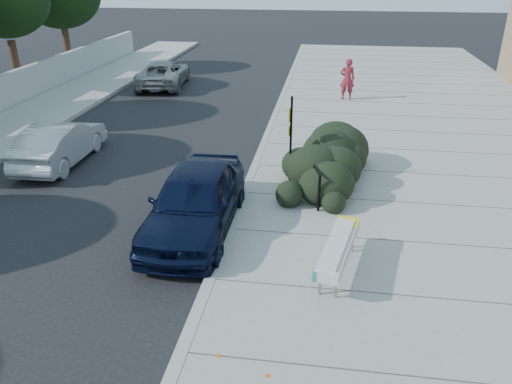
{
  "coord_description": "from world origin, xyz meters",
  "views": [
    {
      "loc": [
        2.03,
        -7.79,
        5.71
      ],
      "look_at": [
        0.57,
        2.25,
        1.0
      ],
      "focal_mm": 35.0,
      "sensor_mm": 36.0,
      "label": 1
    }
  ],
  "objects_px": {
    "sedan_navy": "(195,201)",
    "suv_silver": "(163,74)",
    "bench": "(338,248)",
    "sign_post": "(290,134)",
    "bike_rack": "(317,184)",
    "wagon_silver": "(60,143)",
    "pedestrian": "(347,79)"
  },
  "relations": [
    {
      "from": "bike_rack",
      "to": "pedestrian",
      "type": "relative_size",
      "value": 0.55
    },
    {
      "from": "bike_rack",
      "to": "pedestrian",
      "type": "bearing_deg",
      "value": 70.15
    },
    {
      "from": "bike_rack",
      "to": "wagon_silver",
      "type": "xyz_separation_m",
      "value": [
        -7.9,
        2.18,
        -0.09
      ]
    },
    {
      "from": "sign_post",
      "to": "bike_rack",
      "type": "bearing_deg",
      "value": -55.53
    },
    {
      "from": "sign_post",
      "to": "wagon_silver",
      "type": "height_order",
      "value": "sign_post"
    },
    {
      "from": "wagon_silver",
      "to": "sedan_navy",
      "type": "bearing_deg",
      "value": 143.94
    },
    {
      "from": "bench",
      "to": "sign_post",
      "type": "relative_size",
      "value": 0.96
    },
    {
      "from": "sign_post",
      "to": "suv_silver",
      "type": "xyz_separation_m",
      "value": [
        -7.21,
        11.19,
        -0.87
      ]
    },
    {
      "from": "suv_silver",
      "to": "pedestrian",
      "type": "height_order",
      "value": "pedestrian"
    },
    {
      "from": "sedan_navy",
      "to": "bench",
      "type": "bearing_deg",
      "value": -24.66
    },
    {
      "from": "bike_rack",
      "to": "sign_post",
      "type": "xyz_separation_m",
      "value": [
        -0.79,
        1.5,
        0.77
      ]
    },
    {
      "from": "wagon_silver",
      "to": "suv_silver",
      "type": "distance_m",
      "value": 10.51
    },
    {
      "from": "sign_post",
      "to": "sedan_navy",
      "type": "bearing_deg",
      "value": -116.4
    },
    {
      "from": "sign_post",
      "to": "sedan_navy",
      "type": "distance_m",
      "value": 3.56
    },
    {
      "from": "bench",
      "to": "sign_post",
      "type": "bearing_deg",
      "value": 118.41
    },
    {
      "from": "bike_rack",
      "to": "bench",
      "type": "bearing_deg",
      "value": -94.6
    },
    {
      "from": "sign_post",
      "to": "sedan_navy",
      "type": "relative_size",
      "value": 0.53
    },
    {
      "from": "suv_silver",
      "to": "sedan_navy",
      "type": "bearing_deg",
      "value": 104.09
    },
    {
      "from": "sign_post",
      "to": "suv_silver",
      "type": "distance_m",
      "value": 13.34
    },
    {
      "from": "pedestrian",
      "to": "sign_post",
      "type": "bearing_deg",
      "value": 75.75
    },
    {
      "from": "bench",
      "to": "bike_rack",
      "type": "bearing_deg",
      "value": 112.02
    },
    {
      "from": "suv_silver",
      "to": "bike_rack",
      "type": "bearing_deg",
      "value": 115.71
    },
    {
      "from": "bike_rack",
      "to": "sedan_navy",
      "type": "height_order",
      "value": "sedan_navy"
    },
    {
      "from": "sign_post",
      "to": "wagon_silver",
      "type": "bearing_deg",
      "value": -178.66
    },
    {
      "from": "bike_rack",
      "to": "wagon_silver",
      "type": "height_order",
      "value": "wagon_silver"
    },
    {
      "from": "bike_rack",
      "to": "sign_post",
      "type": "relative_size",
      "value": 0.41
    },
    {
      "from": "bench",
      "to": "suv_silver",
      "type": "bearing_deg",
      "value": 130.46
    },
    {
      "from": "sedan_navy",
      "to": "sign_post",
      "type": "bearing_deg",
      "value": 56.71
    },
    {
      "from": "sign_post",
      "to": "wagon_silver",
      "type": "xyz_separation_m",
      "value": [
        -7.11,
        0.67,
        -0.86
      ]
    },
    {
      "from": "sedan_navy",
      "to": "suv_silver",
      "type": "relative_size",
      "value": 0.98
    },
    {
      "from": "sedan_navy",
      "to": "pedestrian",
      "type": "bearing_deg",
      "value": 73.29
    },
    {
      "from": "bike_rack",
      "to": "suv_silver",
      "type": "relative_size",
      "value": 0.21
    }
  ]
}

